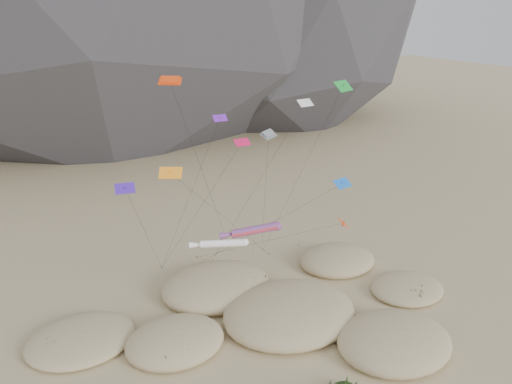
{
  "coord_description": "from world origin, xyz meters",
  "views": [
    {
      "loc": [
        -24.16,
        -36.91,
        34.56
      ],
      "look_at": [
        0.67,
        12.0,
        13.97
      ],
      "focal_mm": 35.0,
      "sensor_mm": 36.0,
      "label": 1
    }
  ],
  "objects": [
    {
      "name": "delta_kites",
      "position": [
        3.2,
        12.77,
        18.16
      ],
      "size": [
        31.93,
        18.14,
        25.58
      ],
      "color": "#681FB7",
      "rests_on": "ground"
    },
    {
      "name": "multi_parafoil",
      "position": [
        2.44,
        12.29,
        20.45
      ],
      "size": [
        6.97,
        13.42,
        21.16
      ],
      "color": "red",
      "rests_on": "ground"
    },
    {
      "name": "ground",
      "position": [
        0.0,
        0.0,
        0.0
      ],
      "size": [
        500.0,
        500.0,
        0.0
      ],
      "primitive_type": "plane",
      "color": "#CCB789",
      "rests_on": "ground"
    },
    {
      "name": "white_tube_kite",
      "position": [
        -5.41,
        8.71,
        10.06
      ],
      "size": [
        8.23,
        19.07,
        10.72
      ],
      "color": "white",
      "rests_on": "ground"
    },
    {
      "name": "kite_stakes",
      "position": [
        1.1,
        21.82,
        0.15
      ],
      "size": [
        20.84,
        5.77,
        0.3
      ],
      "color": "#3F2D1E",
      "rests_on": "ground"
    },
    {
      "name": "rainbow_tube_kite",
      "position": [
        -1.08,
        9.43,
        10.42
      ],
      "size": [
        10.32,
        14.11,
        11.24
      ],
      "color": "red",
      "rests_on": "ground"
    },
    {
      "name": "orange_parafoil",
      "position": [
        -7.58,
        16.17,
        26.56
      ],
      "size": [
        11.86,
        9.73,
        27.4
      ],
      "color": "red",
      "rests_on": "ground"
    },
    {
      "name": "dunes",
      "position": [
        -1.56,
        4.21,
        0.73
      ],
      "size": [
        49.84,
        37.08,
        3.89
      ],
      "color": "#CCB789",
      "rests_on": "ground"
    },
    {
      "name": "dune_grass",
      "position": [
        -0.44,
        3.22,
        0.84
      ],
      "size": [
        43.59,
        30.67,
        1.47
      ],
      "color": "black",
      "rests_on": "ground"
    }
  ]
}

